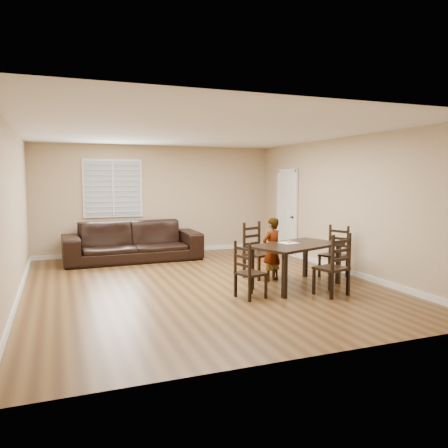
{
  "coord_description": "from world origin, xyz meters",
  "views": [
    {
      "loc": [
        -2.35,
        -7.35,
        1.89
      ],
      "look_at": [
        0.67,
        0.58,
        1.0
      ],
      "focal_mm": 35.0,
      "sensor_mm": 36.0,
      "label": 1
    }
  ],
  "objects_px": {
    "child": "(272,249)",
    "chair_left": "(245,273)",
    "chair_right": "(337,253)",
    "sofa": "(133,241)",
    "chair_far": "(337,268)",
    "donut": "(289,242)",
    "dining_table": "(296,249)",
    "chair_near": "(254,252)"
  },
  "relations": [
    {
      "from": "sofa",
      "to": "chair_left",
      "type": "bearing_deg",
      "value": -74.92
    },
    {
      "from": "dining_table",
      "to": "donut",
      "type": "xyz_separation_m",
      "value": [
        -0.04,
        0.18,
        0.11
      ]
    },
    {
      "from": "chair_near",
      "to": "child",
      "type": "xyz_separation_m",
      "value": [
        0.16,
        -0.42,
        0.11
      ]
    },
    {
      "from": "chair_near",
      "to": "chair_far",
      "type": "xyz_separation_m",
      "value": [
        0.64,
        -1.78,
        -0.02
      ]
    },
    {
      "from": "chair_far",
      "to": "child",
      "type": "distance_m",
      "value": 1.44
    },
    {
      "from": "dining_table",
      "to": "chair_far",
      "type": "xyz_separation_m",
      "value": [
        0.28,
        -0.81,
        -0.2
      ]
    },
    {
      "from": "chair_near",
      "to": "chair_far",
      "type": "relative_size",
      "value": 1.03
    },
    {
      "from": "donut",
      "to": "sofa",
      "type": "distance_m",
      "value": 3.98
    },
    {
      "from": "dining_table",
      "to": "child",
      "type": "height_order",
      "value": "child"
    },
    {
      "from": "chair_right",
      "to": "donut",
      "type": "xyz_separation_m",
      "value": [
        -1.19,
        -0.25,
        0.33
      ]
    },
    {
      "from": "dining_table",
      "to": "chair_right",
      "type": "bearing_deg",
      "value": 0.5
    },
    {
      "from": "chair_far",
      "to": "child",
      "type": "bearing_deg",
      "value": -85.58
    },
    {
      "from": "chair_near",
      "to": "child",
      "type": "bearing_deg",
      "value": -91.0
    },
    {
      "from": "donut",
      "to": "sofa",
      "type": "xyz_separation_m",
      "value": [
        -2.23,
        3.28,
        -0.33
      ]
    },
    {
      "from": "child",
      "to": "chair_right",
      "type": "bearing_deg",
      "value": 156.38
    },
    {
      "from": "chair_right",
      "to": "chair_far",
      "type": "bearing_deg",
      "value": -60.04
    },
    {
      "from": "dining_table",
      "to": "donut",
      "type": "bearing_deg",
      "value": 83.66
    },
    {
      "from": "child",
      "to": "sofa",
      "type": "xyz_separation_m",
      "value": [
        -2.07,
        2.91,
        -0.14
      ]
    },
    {
      "from": "chair_left",
      "to": "child",
      "type": "distance_m",
      "value": 1.35
    },
    {
      "from": "chair_far",
      "to": "sofa",
      "type": "relative_size",
      "value": 0.33
    },
    {
      "from": "chair_right",
      "to": "donut",
      "type": "relative_size",
      "value": 10.63
    },
    {
      "from": "dining_table",
      "to": "donut",
      "type": "relative_size",
      "value": 19.53
    },
    {
      "from": "chair_near",
      "to": "donut",
      "type": "xyz_separation_m",
      "value": [
        0.31,
        -0.79,
        0.3
      ]
    },
    {
      "from": "chair_right",
      "to": "child",
      "type": "xyz_separation_m",
      "value": [
        -1.34,
        0.12,
        0.14
      ]
    },
    {
      "from": "chair_right",
      "to": "chair_left",
      "type": "bearing_deg",
      "value": -95.08
    },
    {
      "from": "child",
      "to": "sofa",
      "type": "relative_size",
      "value": 0.38
    },
    {
      "from": "chair_right",
      "to": "dining_table",
      "type": "bearing_deg",
      "value": -94.63
    },
    {
      "from": "child",
      "to": "sofa",
      "type": "bearing_deg",
      "value": -73.03
    },
    {
      "from": "chair_far",
      "to": "chair_right",
      "type": "bearing_deg",
      "value": -140.08
    },
    {
      "from": "child",
      "to": "donut",
      "type": "height_order",
      "value": "child"
    },
    {
      "from": "dining_table",
      "to": "chair_far",
      "type": "distance_m",
      "value": 0.88
    },
    {
      "from": "chair_near",
      "to": "chair_far",
      "type": "height_order",
      "value": "chair_near"
    },
    {
      "from": "sofa",
      "to": "chair_far",
      "type": "bearing_deg",
      "value": -60.29
    },
    {
      "from": "chair_left",
      "to": "dining_table",
      "type": "bearing_deg",
      "value": -85.86
    },
    {
      "from": "dining_table",
      "to": "chair_far",
      "type": "relative_size",
      "value": 1.78
    },
    {
      "from": "donut",
      "to": "chair_right",
      "type": "bearing_deg",
      "value": 11.89
    },
    {
      "from": "child",
      "to": "chair_left",
      "type": "bearing_deg",
      "value": 26.69
    },
    {
      "from": "child",
      "to": "chair_near",
      "type": "bearing_deg",
      "value": -88.18
    },
    {
      "from": "chair_near",
      "to": "chair_right",
      "type": "relative_size",
      "value": 1.07
    },
    {
      "from": "chair_left",
      "to": "chair_near",
      "type": "bearing_deg",
      "value": -45.26
    },
    {
      "from": "dining_table",
      "to": "chair_near",
      "type": "xyz_separation_m",
      "value": [
        -0.35,
        0.97,
        -0.18
      ]
    },
    {
      "from": "chair_far",
      "to": "donut",
      "type": "bearing_deg",
      "value": -86.85
    }
  ]
}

